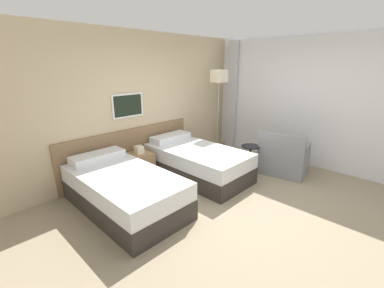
% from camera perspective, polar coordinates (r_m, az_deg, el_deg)
% --- Properties ---
extents(ground_plane, '(16.00, 16.00, 0.00)m').
position_cam_1_polar(ground_plane, '(4.25, 10.02, -12.58)').
color(ground_plane, gray).
extents(wall_headboard, '(10.00, 0.10, 2.70)m').
position_cam_1_polar(wall_headboard, '(5.27, -9.88, 8.33)').
color(wall_headboard, '#C6B28E').
rests_on(wall_headboard, ground_plane).
extents(wall_window, '(0.21, 4.69, 2.70)m').
position_cam_1_polar(wall_window, '(5.92, 24.66, 8.41)').
color(wall_window, white).
rests_on(wall_window, ground_plane).
extents(bed_near_door, '(1.07, 2.00, 0.69)m').
position_cam_1_polar(bed_near_door, '(4.05, -14.92, -9.82)').
color(bed_near_door, '#332D28').
rests_on(bed_near_door, ground_plane).
extents(bed_near_window, '(1.07, 2.00, 0.69)m').
position_cam_1_polar(bed_near_window, '(4.98, 1.02, -3.97)').
color(bed_near_window, '#332D28').
rests_on(bed_near_window, ground_plane).
extents(nightstand, '(0.43, 0.44, 0.63)m').
position_cam_1_polar(nightstand, '(5.02, -11.45, -4.57)').
color(nightstand, '#9E7A51').
rests_on(nightstand, ground_plane).
extents(floor_lamp, '(0.29, 0.29, 1.97)m').
position_cam_1_polar(floor_lamp, '(5.95, 6.01, 13.63)').
color(floor_lamp, '#9E9993').
rests_on(floor_lamp, ground_plane).
extents(side_table, '(0.37, 0.37, 0.56)m').
position_cam_1_polar(side_table, '(5.24, 12.77, -2.26)').
color(side_table, black).
rests_on(side_table, ground_plane).
extents(armchair, '(0.87, 0.97, 0.87)m').
position_cam_1_polar(armchair, '(5.44, 19.61, -3.15)').
color(armchair, gray).
rests_on(armchair, ground_plane).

